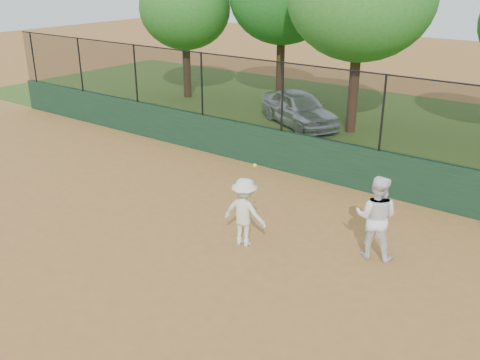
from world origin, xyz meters
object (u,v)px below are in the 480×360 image
Objects in this scene: tree_0 at (185,8)px; player_main at (245,212)px; parked_car at (299,108)px; player_second at (376,217)px.

player_main is at bearing -43.48° from tree_0.
parked_car is at bearing 113.52° from player_main.
parked_car is 0.68× the size of tree_0.
player_main is 14.68m from tree_0.
parked_car is at bearing -62.41° from player_second.
tree_0 is (-10.40, 9.86, 3.16)m from player_main.
tree_0 reaches higher than player_main.
parked_car is at bearing -9.15° from tree_0.
player_main is (3.83, -8.81, 0.11)m from parked_car.
tree_0 is (-12.87, 8.68, 3.03)m from player_second.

